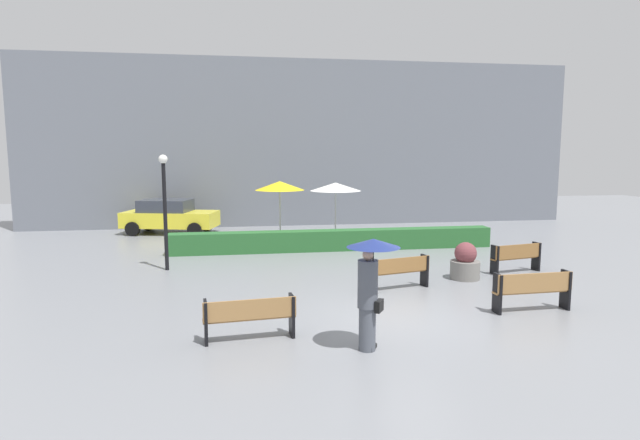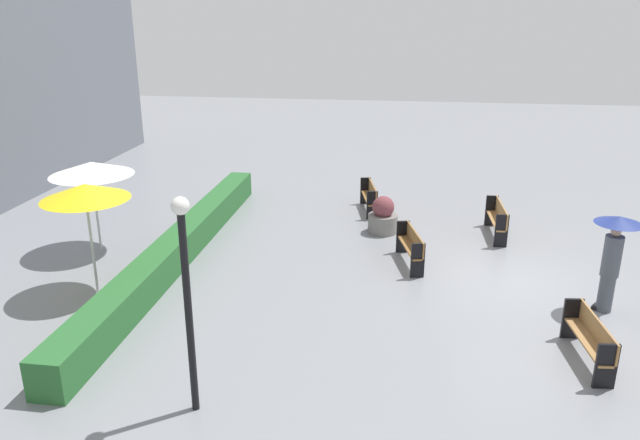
# 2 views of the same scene
# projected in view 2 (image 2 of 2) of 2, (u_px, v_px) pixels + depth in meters

# --- Properties ---
(ground_plane) EXTENTS (60.00, 60.00, 0.00)m
(ground_plane) POSITION_uv_depth(u_px,v_px,m) (512.00, 283.00, 14.73)
(ground_plane) COLOR gray
(bench_near_right) EXTENTS (1.91, 0.42, 0.94)m
(bench_near_right) POSITION_uv_depth(u_px,v_px,m) (498.00, 217.00, 17.58)
(bench_near_right) COLOR #9E7242
(bench_near_right) RESTS_ON ground
(bench_far_right) EXTENTS (1.75, 0.67, 0.90)m
(bench_far_right) POSITION_uv_depth(u_px,v_px,m) (370.00, 195.00, 19.74)
(bench_far_right) COLOR olive
(bench_far_right) RESTS_ON ground
(bench_near_left) EXTENTS (1.86, 0.55, 0.86)m
(bench_near_left) POSITION_uv_depth(u_px,v_px,m) (591.00, 337.00, 11.31)
(bench_near_left) COLOR #9E7242
(bench_near_left) RESTS_ON ground
(bench_mid_center) EXTENTS (1.78, 0.73, 0.89)m
(bench_mid_center) POSITION_uv_depth(u_px,v_px,m) (411.00, 245.00, 15.63)
(bench_mid_center) COLOR olive
(bench_mid_center) RESTS_ON ground
(pedestrian_with_umbrella) EXTENTS (0.99, 0.99, 2.15)m
(pedestrian_with_umbrella) POSITION_uv_depth(u_px,v_px,m) (613.00, 251.00, 12.96)
(pedestrian_with_umbrella) COLOR #4C515B
(pedestrian_with_umbrella) RESTS_ON ground
(planter_pot) EXTENTS (0.86, 0.86, 1.10)m
(planter_pot) POSITION_uv_depth(u_px,v_px,m) (383.00, 217.00, 17.88)
(planter_pot) COLOR slate
(planter_pot) RESTS_ON ground
(lamp_post) EXTENTS (0.28, 0.28, 3.65)m
(lamp_post) POSITION_uv_depth(u_px,v_px,m) (186.00, 284.00, 9.38)
(lamp_post) COLOR black
(lamp_post) RESTS_ON ground
(patio_umbrella_yellow) EXTENTS (1.94, 1.94, 2.59)m
(patio_umbrella_yellow) POSITION_uv_depth(u_px,v_px,m) (85.00, 192.00, 13.51)
(patio_umbrella_yellow) COLOR silver
(patio_umbrella_yellow) RESTS_ON ground
(patio_umbrella_white) EXTENTS (2.17, 2.17, 2.45)m
(patio_umbrella_white) POSITION_uv_depth(u_px,v_px,m) (91.00, 169.00, 16.03)
(patio_umbrella_white) COLOR silver
(patio_umbrella_white) RESTS_ON ground
(hedge_strip) EXTENTS (12.37, 0.70, 0.77)m
(hedge_strip) POSITION_uv_depth(u_px,v_px,m) (178.00, 247.00, 15.86)
(hedge_strip) COLOR #28602D
(hedge_strip) RESTS_ON ground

